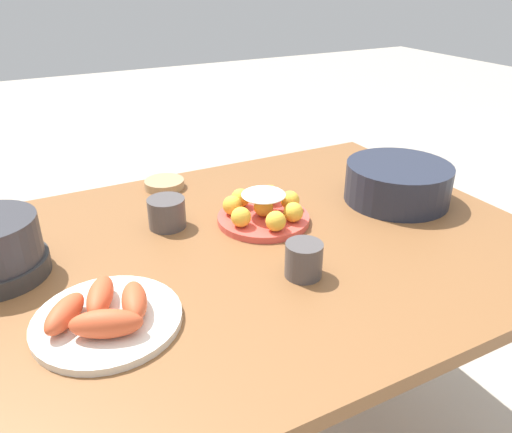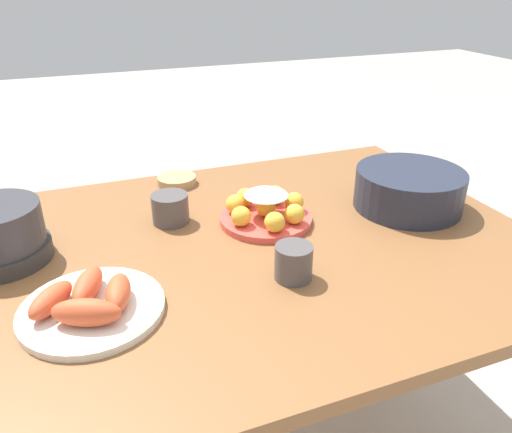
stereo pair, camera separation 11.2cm
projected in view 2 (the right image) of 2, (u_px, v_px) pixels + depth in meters
name	position (u px, v px, depth m)	size (l,w,h in m)	color
dining_table	(246.00, 278.00, 1.13)	(1.28, 0.93, 0.70)	brown
cake_plate	(266.00, 211.00, 1.17)	(0.22, 0.22, 0.08)	#E04C42
serving_bowl	(409.00, 188.00, 1.23)	(0.27, 0.27, 0.10)	#232838
sauce_bowl	(177.00, 180.00, 1.38)	(0.11, 0.11, 0.02)	tan
seafood_platter	(90.00, 304.00, 0.86)	(0.25, 0.25, 0.06)	silver
cup_near	(294.00, 262.00, 0.96)	(0.07, 0.07, 0.07)	#4C4747
cup_far	(170.00, 209.00, 1.17)	(0.09, 0.09, 0.07)	#4C4747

